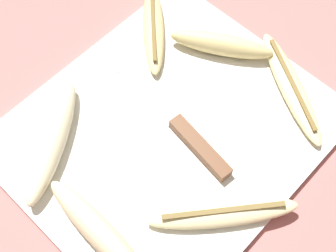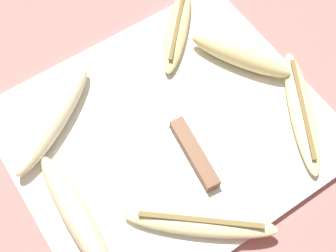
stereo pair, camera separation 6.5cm
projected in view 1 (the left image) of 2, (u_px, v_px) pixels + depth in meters
ground_plane at (168, 133)px, 0.67m from camera, size 4.00×4.00×0.00m
cutting_board at (168, 131)px, 0.67m from camera, size 0.43×0.37×0.01m
knife at (189, 136)px, 0.65m from camera, size 0.05×0.25×0.02m
banana_ripe_center at (291, 86)px, 0.68m from camera, size 0.13×0.19×0.02m
banana_cream_curved at (99, 232)px, 0.57m from camera, size 0.04×0.18×0.04m
banana_spotted_left at (153, 28)px, 0.73m from camera, size 0.15×0.15×0.02m
banana_golden_short at (221, 44)px, 0.71m from camera, size 0.11×0.15×0.04m
banana_soft_right at (223, 213)px, 0.59m from camera, size 0.17×0.15×0.02m
banana_bright_far at (52, 141)px, 0.63m from camera, size 0.18×0.13×0.03m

